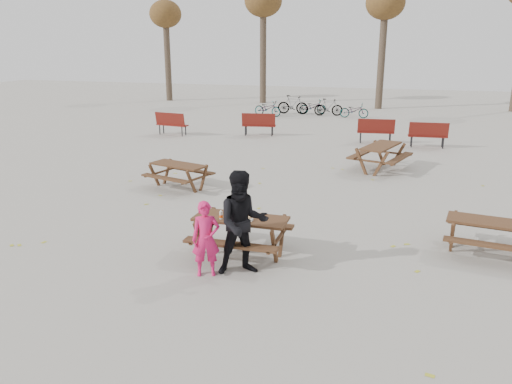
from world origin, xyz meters
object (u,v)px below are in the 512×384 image
(main_picnic_table, at_px, (241,227))
(food_tray, at_px, (248,220))
(picnic_table_east, at_px, (490,238))
(adult, at_px, (243,223))
(soda_bottle, at_px, (221,215))
(picnic_table_far, at_px, (380,158))
(picnic_table_north, at_px, (179,176))
(child, at_px, (206,239))

(main_picnic_table, height_order, food_tray, food_tray)
(picnic_table_east, bearing_deg, adult, -145.82)
(soda_bottle, relative_size, adult, 0.09)
(picnic_table_far, bearing_deg, picnic_table_east, -142.05)
(food_tray, relative_size, soda_bottle, 1.06)
(soda_bottle, relative_size, picnic_table_east, 0.10)
(food_tray, xyz_separation_m, picnic_table_east, (4.45, 1.53, -0.44))
(picnic_table_east, relative_size, picnic_table_north, 1.00)
(soda_bottle, height_order, child, child)
(food_tray, distance_m, soda_bottle, 0.52)
(soda_bottle, xyz_separation_m, adult, (0.62, -0.54, 0.10))
(adult, bearing_deg, soda_bottle, 110.69)
(food_tray, bearing_deg, child, -118.94)
(soda_bottle, xyz_separation_m, child, (0.02, -0.81, -0.16))
(picnic_table_north, xyz_separation_m, picnic_table_far, (5.36, 3.86, 0.06))
(main_picnic_table, height_order, picnic_table_far, picnic_table_far)
(child, bearing_deg, picnic_table_east, 2.39)
(main_picnic_table, distance_m, picnic_table_east, 4.85)
(picnic_table_east, bearing_deg, child, -146.01)
(food_tray, height_order, picnic_table_east, food_tray)
(food_tray, relative_size, picnic_table_north, 0.11)
(picnic_table_north, bearing_deg, adult, -37.87)
(child, height_order, picnic_table_east, child)
(food_tray, bearing_deg, soda_bottle, -171.51)
(main_picnic_table, relative_size, adult, 0.95)
(soda_bottle, bearing_deg, picnic_table_north, 124.74)
(food_tray, relative_size, picnic_table_east, 0.11)
(soda_bottle, relative_size, picnic_table_far, 0.09)
(child, bearing_deg, adult, 0.95)
(soda_bottle, relative_size, child, 0.12)
(main_picnic_table, xyz_separation_m, picnic_table_east, (4.64, 1.41, -0.23))
(soda_bottle, bearing_deg, food_tray, 8.49)
(picnic_table_east, distance_m, picnic_table_far, 6.88)
(picnic_table_east, height_order, picnic_table_north, picnic_table_north)
(picnic_table_north, distance_m, picnic_table_far, 6.60)
(adult, xyz_separation_m, picnic_table_far, (1.86, 8.56, -0.53))
(main_picnic_table, relative_size, picnic_table_far, 0.93)
(soda_bottle, bearing_deg, main_picnic_table, 31.40)
(soda_bottle, height_order, picnic_table_north, soda_bottle)
(child, relative_size, adult, 0.72)
(adult, xyz_separation_m, picnic_table_east, (4.35, 2.15, -0.60))
(food_tray, bearing_deg, main_picnic_table, 146.30)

